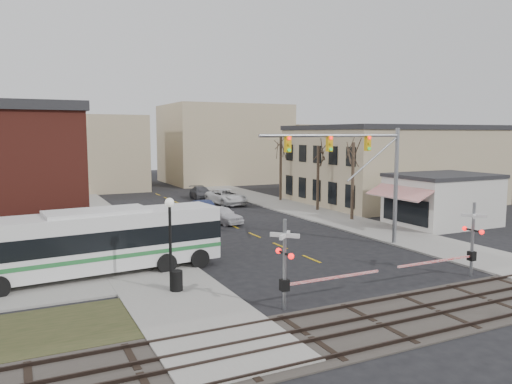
% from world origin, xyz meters
% --- Properties ---
extents(ground, '(160.00, 160.00, 0.00)m').
position_xyz_m(ground, '(0.00, 0.00, 0.00)').
color(ground, black).
rests_on(ground, ground).
extents(sidewalk_west, '(5.00, 60.00, 0.12)m').
position_xyz_m(sidewalk_west, '(-9.50, 20.00, 0.06)').
color(sidewalk_west, gray).
rests_on(sidewalk_west, ground).
extents(sidewalk_east, '(5.00, 60.00, 0.12)m').
position_xyz_m(sidewalk_east, '(9.50, 20.00, 0.06)').
color(sidewalk_east, gray).
rests_on(sidewalk_east, ground).
extents(ballast_strip, '(160.00, 5.00, 0.06)m').
position_xyz_m(ballast_strip, '(0.00, -8.00, 0.03)').
color(ballast_strip, '#332D28').
rests_on(ballast_strip, ground).
extents(rail_tracks, '(160.00, 3.91, 0.14)m').
position_xyz_m(rail_tracks, '(0.00, -8.00, 0.12)').
color(rail_tracks, '#2D231E').
rests_on(rail_tracks, ground).
extents(tan_building, '(20.30, 15.30, 8.50)m').
position_xyz_m(tan_building, '(22.00, 20.00, 4.26)').
color(tan_building, tan).
rests_on(tan_building, ground).
extents(awning_shop, '(9.74, 6.20, 4.30)m').
position_xyz_m(awning_shop, '(15.97, 7.00, 2.16)').
color(awning_shop, beige).
rests_on(awning_shop, ground).
extents(tree_east_a, '(0.28, 0.28, 6.75)m').
position_xyz_m(tree_east_a, '(10.50, 12.00, 3.50)').
color(tree_east_a, '#382B21').
rests_on(tree_east_a, sidewalk_east).
extents(tree_east_b, '(0.28, 0.28, 6.30)m').
position_xyz_m(tree_east_b, '(10.80, 18.00, 3.27)').
color(tree_east_b, '#382B21').
rests_on(tree_east_b, sidewalk_east).
extents(tree_east_c, '(0.28, 0.28, 7.20)m').
position_xyz_m(tree_east_c, '(11.00, 26.00, 3.72)').
color(tree_east_c, '#382B21').
rests_on(tree_east_c, sidewalk_east).
extents(transit_bus, '(13.48, 4.15, 3.42)m').
position_xyz_m(transit_bus, '(-12.23, 3.95, 1.92)').
color(transit_bus, silver).
rests_on(transit_bus, ground).
extents(traffic_signal_mast, '(10.57, 0.30, 8.00)m').
position_xyz_m(traffic_signal_mast, '(4.46, 2.97, 5.77)').
color(traffic_signal_mast, gray).
rests_on(traffic_signal_mast, ground).
extents(rr_crossing_west, '(5.60, 1.36, 4.00)m').
position_xyz_m(rr_crossing_west, '(-5.35, -4.96, 1.97)').
color(rr_crossing_west, gray).
rests_on(rr_crossing_west, ground).
extents(rr_crossing_east, '(5.60, 1.36, 4.00)m').
position_xyz_m(rr_crossing_east, '(5.36, -4.84, 1.97)').
color(rr_crossing_east, gray).
rests_on(rr_crossing_east, ground).
extents(street_lamp, '(0.44, 0.44, 4.50)m').
position_xyz_m(street_lamp, '(-9.57, -0.62, 3.32)').
color(street_lamp, black).
rests_on(street_lamp, sidewalk_west).
extents(trash_bin, '(0.60, 0.60, 0.97)m').
position_xyz_m(trash_bin, '(-9.32, -0.69, 0.61)').
color(trash_bin, black).
rests_on(trash_bin, sidewalk_west).
extents(car_a, '(2.82, 4.64, 1.48)m').
position_xyz_m(car_a, '(-0.30, 15.71, 0.74)').
color(car_a, silver).
rests_on(car_a, ground).
extents(car_b, '(1.52, 4.29, 1.41)m').
position_xyz_m(car_b, '(-0.34, 20.91, 0.70)').
color(car_b, '#1A2243').
rests_on(car_b, ground).
extents(car_c, '(3.25, 6.14, 1.64)m').
position_xyz_m(car_c, '(4.40, 26.11, 0.82)').
color(car_c, silver).
rests_on(car_c, ground).
extents(car_d, '(2.45, 5.11, 1.44)m').
position_xyz_m(car_d, '(3.41, 31.31, 0.72)').
color(car_d, '#404045').
rests_on(car_d, ground).
extents(pedestrian_near, '(0.65, 0.79, 1.88)m').
position_xyz_m(pedestrian_near, '(-8.19, 4.18, 1.06)').
color(pedestrian_near, '#62544E').
rests_on(pedestrian_near, sidewalk_west).
extents(pedestrian_far, '(1.10, 1.18, 1.92)m').
position_xyz_m(pedestrian_far, '(-10.21, 6.80, 1.08)').
color(pedestrian_far, '#302F53').
rests_on(pedestrian_far, sidewalk_west).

